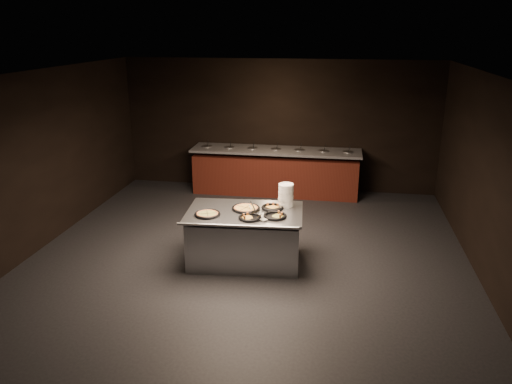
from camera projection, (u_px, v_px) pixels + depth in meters
room at (245, 176)px, 7.40m from camera, size 7.02×8.02×2.92m
salad_bar at (275, 174)px, 11.04m from camera, size 3.70×0.83×1.18m
serving_counter at (245, 238)px, 7.82m from camera, size 1.85×1.26×0.85m
plate_stack at (286, 195)px, 7.83m from camera, size 0.24×0.24×0.37m
pan_veggie_whole at (207, 214)px, 7.51m from camera, size 0.39×0.39×0.04m
pan_cheese_whole at (246, 208)px, 7.75m from camera, size 0.44×0.44×0.04m
pan_cheese_slices_a at (272, 207)px, 7.78m from camera, size 0.35×0.35×0.04m
pan_cheese_slices_b at (250, 217)px, 7.38m from camera, size 0.34×0.34×0.04m
pan_veggie_slices at (275, 216)px, 7.44m from camera, size 0.35×0.35×0.04m
server_left at (252, 207)px, 7.64m from camera, size 0.24×0.27×0.16m
server_right at (258, 214)px, 7.36m from camera, size 0.28×0.24×0.16m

